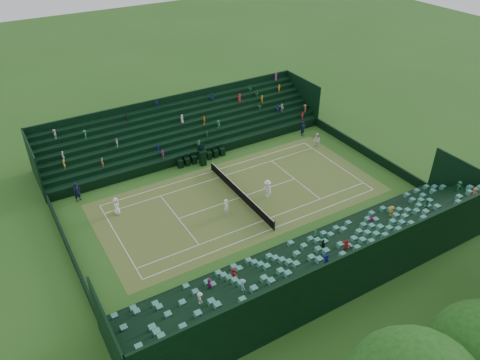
{
  "coord_description": "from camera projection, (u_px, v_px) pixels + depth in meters",
  "views": [
    {
      "loc": [
        31.22,
        -18.57,
        25.71
      ],
      "look_at": [
        0.0,
        0.0,
        2.0
      ],
      "focal_mm": 35.0,
      "sensor_mm": 36.0,
      "label": 1
    }
  ],
  "objects": [
    {
      "name": "line_judge_south",
      "position": [
        77.0,
        192.0,
        43.54
      ],
      "size": [
        0.69,
        0.83,
        1.95
      ],
      "primitive_type": "imported",
      "rotation": [
        0.0,
        0.0,
        1.93
      ],
      "color": "black",
      "rests_on": "ground"
    },
    {
      "name": "courtside_chairs",
      "position": [
        202.0,
        157.0,
        49.93
      ],
      "size": [
        0.56,
        5.53,
        1.22
      ],
      "color": "black",
      "rests_on": "ground"
    },
    {
      "name": "north_grandstand",
      "position": [
        328.0,
        266.0,
        34.51
      ],
      "size": [
        6.6,
        32.0,
        4.9
      ],
      "color": "black",
      "rests_on": "ground"
    },
    {
      "name": "perimeter_wall_south",
      "position": [
        70.0,
        251.0,
        37.4
      ],
      "size": [
        17.17,
        0.2,
        1.0
      ],
      "primitive_type": "cube",
      "color": "black",
      "rests_on": "ground"
    },
    {
      "name": "tennis_net",
      "position": [
        240.0,
        193.0,
        44.18
      ],
      "size": [
        11.67,
        0.1,
        1.06
      ],
      "color": "black",
      "rests_on": "ground"
    },
    {
      "name": "perimeter_wall_west",
      "position": [
        200.0,
        155.0,
        50.3
      ],
      "size": [
        0.2,
        31.77,
        1.0
      ],
      "primitive_type": "cube",
      "color": "black",
      "rests_on": "ground"
    },
    {
      "name": "perimeter_wall_east",
      "position": [
        293.0,
        244.0,
        38.09
      ],
      "size": [
        0.2,
        31.77,
        1.0
      ],
      "primitive_type": "cube",
      "color": "black",
      "rests_on": "ground"
    },
    {
      "name": "player_near_west",
      "position": [
        116.0,
        206.0,
        41.92
      ],
      "size": [
        0.93,
        0.73,
        1.69
      ],
      "primitive_type": "imported",
      "rotation": [
        0.0,
        0.0,
        2.89
      ],
      "color": "white",
      "rests_on": "ground"
    },
    {
      "name": "umpire_chair",
      "position": [
        202.0,
        156.0,
        48.94
      ],
      "size": [
        0.8,
        0.8,
        2.51
      ],
      "color": "black",
      "rests_on": "ground"
    },
    {
      "name": "player_far_east",
      "position": [
        267.0,
        189.0,
        44.09
      ],
      "size": [
        1.19,
        0.7,
        1.84
      ],
      "primitive_type": "imported",
      "rotation": [
        0.0,
        0.0,
        -0.01
      ],
      "color": "white",
      "rests_on": "ground"
    },
    {
      "name": "south_grandstand",
      "position": [
        183.0,
        131.0,
        52.74
      ],
      "size": [
        6.6,
        32.0,
        4.9
      ],
      "color": "black",
      "rests_on": "ground"
    },
    {
      "name": "player_near_east",
      "position": [
        226.0,
        207.0,
        41.7
      ],
      "size": [
        0.68,
        0.48,
        1.75
      ],
      "primitive_type": "imported",
      "rotation": [
        0.0,
        0.0,
        3.24
      ],
      "color": "white",
      "rests_on": "ground"
    },
    {
      "name": "ground",
      "position": [
        240.0,
        198.0,
        44.47
      ],
      "size": [
        160.0,
        160.0,
        0.0
      ],
      "primitive_type": "plane",
      "color": "#28591C",
      "rests_on": "ground"
    },
    {
      "name": "line_judge_north",
      "position": [
        303.0,
        129.0,
        54.61
      ],
      "size": [
        0.65,
        0.77,
        1.79
      ],
      "primitive_type": "imported",
      "rotation": [
        0.0,
        0.0,
        1.97
      ],
      "color": "black",
      "rests_on": "ground"
    },
    {
      "name": "player_far_west",
      "position": [
        317.0,
        140.0,
        52.29
      ],
      "size": [
        0.95,
        0.82,
        1.69
      ],
      "primitive_type": "imported",
      "rotation": [
        0.0,
        0.0,
        -0.25
      ],
      "color": "white",
      "rests_on": "ground"
    },
    {
      "name": "court_surface",
      "position": [
        240.0,
        198.0,
        44.47
      ],
      "size": [
        12.97,
        26.77,
        0.01
      ],
      "primitive_type": "cube",
      "color": "#346822",
      "rests_on": "ground"
    },
    {
      "name": "perimeter_wall_north",
      "position": [
        365.0,
        151.0,
        50.99
      ],
      "size": [
        17.17,
        0.2,
        1.0
      ],
      "primitive_type": "cube",
      "color": "black",
      "rests_on": "ground"
    }
  ]
}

